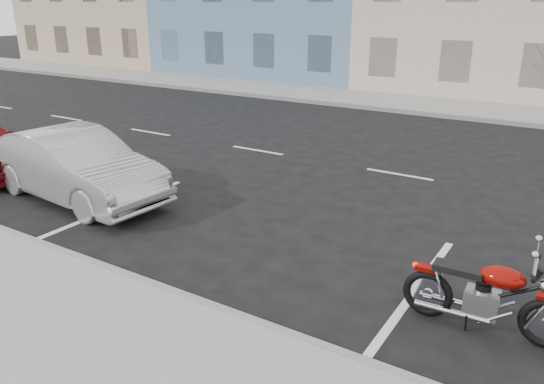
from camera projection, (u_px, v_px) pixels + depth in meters
The scene contains 5 objects.
ground at pixel (489, 190), 11.41m from camera, with size 120.00×120.00×0.00m, color black.
sidewalk_far at pixel (401, 103), 20.82m from camera, with size 80.00×3.40×0.15m, color gray.
curb_near at pixel (63, 254), 8.31m from camera, with size 80.00×0.12×0.16m, color gray.
curb_far at pixel (386, 110), 19.46m from camera, with size 80.00×0.12×0.16m, color gray.
sedan_silver at pixel (76, 166), 10.64m from camera, with size 1.50×4.29×1.41m, color #A7AAAE.
Camera 1 is at (1.77, -11.59, 3.82)m, focal length 35.00 mm.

